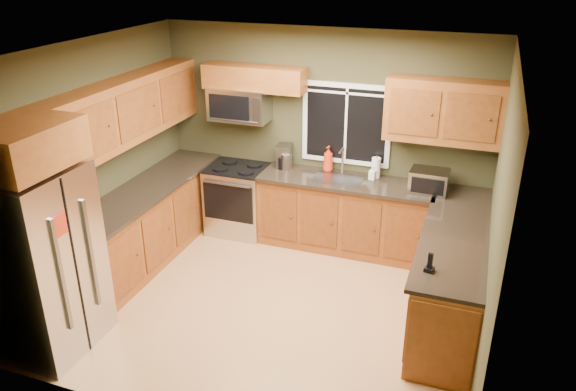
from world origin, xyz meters
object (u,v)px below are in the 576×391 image
Objects in this scene: microwave at (240,104)px; toaster_oven at (429,181)px; paper_towel_roll at (376,168)px; range at (239,199)px; refrigerator at (44,262)px; kettle at (286,160)px; coffee_maker at (284,157)px; cordless_phone at (430,266)px; soap_bottle_a at (328,159)px; soap_bottle_b at (373,173)px.

microwave is 1.72× the size of toaster_oven.
range is at bearing -173.23° from paper_towel_roll.
kettle is (1.33, 2.88, 0.16)m from refrigerator.
coffee_maker is at bearing 173.95° from toaster_oven.
cordless_phone is (0.89, -2.01, -0.07)m from paper_towel_roll.
coffee_maker reaches higher than cordless_phone.
toaster_oven reaches higher than kettle.
toaster_oven is 1.81m from kettle.
soap_bottle_a is 1.82× the size of cordless_phone.
refrigerator is 3.49m from cordless_phone.
cordless_phone is at bearing -82.91° from toaster_oven.
refrigerator reaches higher than coffee_maker.
toaster_oven reaches higher than range.
microwave reaches higher than toaster_oven.
soap_bottle_b is (1.75, 0.14, 0.56)m from range.
microwave is (-0.00, 0.14, 1.26)m from range.
soap_bottle_a is at bearing 178.14° from paper_towel_roll.
refrigerator is 4.17m from toaster_oven.
coffee_maker reaches higher than range.
kettle is at bearing -49.00° from coffee_maker.
refrigerator is at bearing -114.71° from kettle.
refrigerator is 3.53m from soap_bottle_a.
refrigerator is at bearing -113.47° from coffee_maker.
range is at bearing -168.74° from soap_bottle_a.
kettle is 0.89× the size of paper_towel_roll.
cordless_phone is (2.66, -1.80, 0.53)m from range.
cordless_phone is (2.66, -1.94, -0.74)m from microwave.
refrigerator is 7.10× the size of kettle.
coffee_maker is (1.28, 2.94, 0.18)m from refrigerator.
toaster_oven is at bearing -0.64° from range.
coffee_maker is 0.57m from soap_bottle_a.
refrigerator is 3.21m from coffee_maker.
refrigerator is 10.61× the size of soap_bottle_b.
microwave is 3.37m from cordless_phone.
coffee_maker is 1.19m from paper_towel_roll.
kettle is at bearing 136.61° from cordless_phone.
refrigerator is 3.87m from paper_towel_roll.
soap_bottle_b is (-0.02, -0.07, -0.04)m from paper_towel_roll.
soap_bottle_a is at bearing 4.66° from microwave.
microwave is 4.24× the size of cordless_phone.
paper_towel_roll reaches higher than soap_bottle_b.
toaster_oven is 1.79m from cordless_phone.
range is at bearing -175.52° from soap_bottle_b.
toaster_oven is at bearing -19.57° from paper_towel_roll.
paper_towel_roll is (1.77, 0.21, 0.60)m from range.
kettle is at bearing 9.97° from range.
soap_bottle_a is at bearing 168.65° from toaster_oven.
paper_towel_roll is at bearing 6.77° from range.
range is 5.53× the size of soap_bottle_b.
refrigerator is at bearing -138.78° from toaster_oven.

